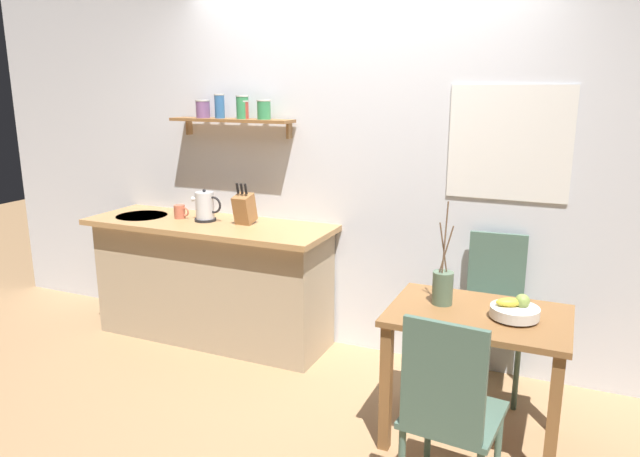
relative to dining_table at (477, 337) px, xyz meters
name	(u,v)px	position (x,y,z in m)	size (l,w,h in m)	color
ground_plane	(319,382)	(-1.00, 0.24, -0.59)	(14.00, 14.00, 0.00)	#A87F56
back_wall	(385,162)	(-0.80, 0.89, 0.76)	(6.80, 0.11, 2.70)	silver
kitchen_counter	(212,280)	(-2.00, 0.56, -0.14)	(1.83, 0.63, 0.90)	tan
wall_shelf	(233,114)	(-1.88, 0.73, 1.07)	(0.94, 0.20, 0.30)	brown
dining_table	(477,337)	(0.00, 0.00, 0.00)	(0.90, 0.63, 0.72)	brown
dining_chair_near	(449,408)	(-0.01, -0.61, -0.08)	(0.43, 0.46, 0.94)	#4C6B5B
dining_chair_far	(493,306)	(0.00, 0.66, -0.07)	(0.42, 0.46, 0.96)	#4C6B5B
fruit_bowl	(515,310)	(0.18, -0.01, 0.18)	(0.24, 0.24, 0.13)	silver
twig_vase	(443,287)	(-0.20, 0.05, 0.23)	(0.11, 0.11, 0.55)	#567056
electric_kettle	(205,207)	(-2.04, 0.56, 0.41)	(0.24, 0.16, 0.23)	black
knife_block	(244,208)	(-1.73, 0.59, 0.42)	(0.12, 0.17, 0.30)	#9E6B3D
coffee_mug_by_sink	(180,212)	(-2.26, 0.56, 0.36)	(0.12, 0.08, 0.10)	#C6664C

